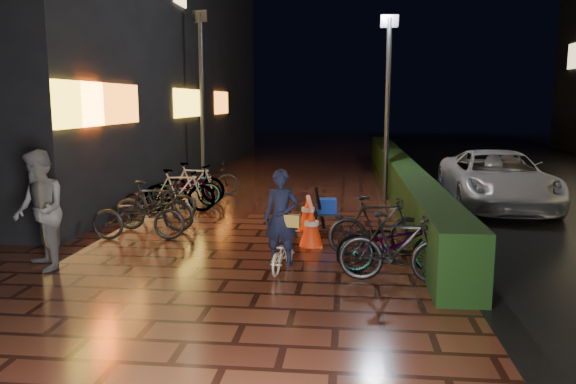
# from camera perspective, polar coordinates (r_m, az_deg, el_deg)

# --- Properties ---
(ground) EXTENTS (80.00, 80.00, 0.00)m
(ground) POSITION_cam_1_polar(r_m,az_deg,el_deg) (9.64, -4.81, -6.83)
(ground) COLOR #381911
(ground) RESTS_ON ground
(hedge) EXTENTS (0.70, 20.00, 1.00)m
(hedge) POSITION_cam_1_polar(r_m,az_deg,el_deg) (17.30, 11.07, 1.86)
(hedge) COLOR black
(hedge) RESTS_ON ground
(bystander_person) EXTENTS (1.17, 1.18, 1.92)m
(bystander_person) POSITION_cam_1_polar(r_m,az_deg,el_deg) (9.66, -23.95, -1.73)
(bystander_person) COLOR #5B5C5E
(bystander_person) RESTS_ON ground
(van) EXTENTS (2.48, 5.14, 1.41)m
(van) POSITION_cam_1_polar(r_m,az_deg,el_deg) (15.20, 20.44, 1.26)
(van) COLOR #B0B0B5
(van) RESTS_ON ground
(storefront_block) EXTENTS (12.09, 22.00, 9.00)m
(storefront_block) POSITION_cam_1_polar(r_m,az_deg,el_deg) (23.55, -23.19, 12.96)
(storefront_block) COLOR black
(storefront_block) RESTS_ON ground
(lamp_post_hedge) EXTENTS (0.47, 0.14, 4.87)m
(lamp_post_hedge) POSITION_cam_1_polar(r_m,az_deg,el_deg) (15.30, 10.07, 9.14)
(lamp_post_hedge) COLOR black
(lamp_post_hedge) RESTS_ON ground
(lamp_post_sf) EXTENTS (0.52, 0.23, 5.45)m
(lamp_post_sf) POSITION_cam_1_polar(r_m,az_deg,el_deg) (18.27, -8.74, 10.15)
(lamp_post_sf) COLOR black
(lamp_post_sf) RESTS_ON ground
(cyclist) EXTENTS (0.61, 1.18, 1.62)m
(cyclist) POSITION_cam_1_polar(r_m,az_deg,el_deg) (8.82, -0.63, -4.27)
(cyclist) COLOR silver
(cyclist) RESTS_ON ground
(traffic_barrier) EXTENTS (0.61, 1.78, 0.72)m
(traffic_barrier) POSITION_cam_1_polar(r_m,az_deg,el_deg) (11.07, 2.21, -2.80)
(traffic_barrier) COLOR #FC310D
(traffic_barrier) RESTS_ON ground
(cart_assembly) EXTENTS (0.57, 0.60, 1.00)m
(cart_assembly) POSITION_cam_1_polar(r_m,az_deg,el_deg) (11.45, 3.89, -1.60)
(cart_assembly) COLOR black
(cart_assembly) RESTS_ON ground
(parked_bikes_storefront) EXTENTS (2.10, 6.18, 1.04)m
(parked_bikes_storefront) POSITION_cam_1_polar(r_m,az_deg,el_deg) (13.70, -11.23, -0.09)
(parked_bikes_storefront) COLOR black
(parked_bikes_storefront) RESTS_ON ground
(parked_bikes_hedge) EXTENTS (2.01, 2.17, 1.04)m
(parked_bikes_hedge) POSITION_cam_1_polar(r_m,az_deg,el_deg) (9.08, 10.26, -4.68)
(parked_bikes_hedge) COLOR black
(parked_bikes_hedge) RESTS_ON ground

